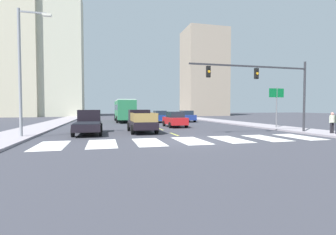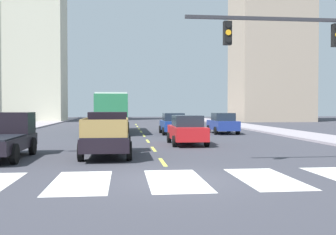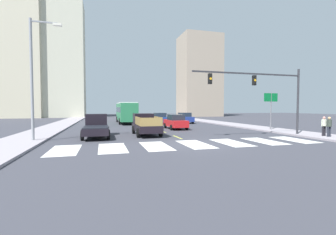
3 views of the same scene
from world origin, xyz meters
TOP-DOWN VIEW (x-y plane):
  - ground_plane at (0.00, 0.00)m, footprint 160.00×160.00m
  - sidewalk_right at (12.04, 18.00)m, footprint 3.51×110.00m
  - sidewalk_left at (-12.04, 18.00)m, footprint 3.51×110.00m
  - crosswalk_stripe_0 at (-8.39, 0.00)m, footprint 1.70×3.86m
  - crosswalk_stripe_1 at (-5.59, 0.00)m, footprint 1.70×3.86m
  - crosswalk_stripe_2 at (-2.80, 0.00)m, footprint 1.70×3.86m
  - crosswalk_stripe_3 at (0.00, 0.00)m, footprint 1.70×3.86m
  - crosswalk_stripe_4 at (2.80, 0.00)m, footprint 1.70×3.86m
  - crosswalk_stripe_5 at (5.59, 0.00)m, footprint 1.70×3.86m
  - crosswalk_stripe_6 at (8.39, 0.00)m, footprint 1.70×3.86m
  - lane_dash_0 at (0.00, 4.00)m, footprint 0.16×2.40m
  - lane_dash_1 at (0.00, 9.00)m, footprint 0.16×2.40m
  - lane_dash_2 at (0.00, 14.00)m, footprint 0.16×2.40m
  - lane_dash_3 at (0.00, 19.00)m, footprint 0.16×2.40m
  - lane_dash_4 at (0.00, 24.00)m, footprint 0.16×2.40m
  - lane_dash_5 at (0.00, 29.00)m, footprint 0.16×2.40m
  - lane_dash_6 at (0.00, 34.00)m, footprint 0.16×2.40m
  - lane_dash_7 at (0.00, 39.00)m, footprint 0.16×2.40m
  - pickup_stakebed at (-2.31, 6.62)m, footprint 2.18×5.20m
  - pickup_dark at (-6.71, 6.09)m, footprint 2.18×5.20m
  - city_bus at (-2.49, 23.33)m, footprint 2.72×10.80m
  - sedan_near_right at (2.45, 20.47)m, footprint 2.02×4.40m
  - sedan_far at (2.14, 11.27)m, footprint 2.02×4.40m
  - sedan_near_left at (6.64, 20.71)m, footprint 2.02×4.40m
  - traffic_signal_gantry at (7.49, 2.21)m, footprint 10.36×0.27m
  - direction_sign_green at (11.51, 6.49)m, footprint 1.70×0.12m
  - streetlight_left at (-10.96, 4.19)m, footprint 2.20×0.28m
  - pedestrian_waiting at (11.71, -0.19)m, footprint 0.53×0.34m
  - pedestrian_walking at (11.79, 0.34)m, footprint 0.53×0.34m
  - tower_tall_centre at (21.47, 49.35)m, footprint 11.19×9.55m
  - block_mid_left at (-15.69, 51.48)m, footprint 10.08×7.43m
  - block_mid_right at (-24.91, 52.10)m, footprint 9.24×10.89m

SIDE VIEW (x-z plane):
  - ground_plane at x=0.00m, z-range 0.00..0.00m
  - lane_dash_0 at x=0.00m, z-range 0.00..0.01m
  - lane_dash_1 at x=0.00m, z-range 0.00..0.01m
  - lane_dash_2 at x=0.00m, z-range 0.00..0.01m
  - lane_dash_3 at x=0.00m, z-range 0.00..0.01m
  - lane_dash_4 at x=0.00m, z-range 0.00..0.01m
  - lane_dash_5 at x=0.00m, z-range 0.00..0.01m
  - lane_dash_6 at x=0.00m, z-range 0.00..0.01m
  - lane_dash_7 at x=0.00m, z-range 0.00..0.01m
  - crosswalk_stripe_0 at x=-8.39m, z-range 0.00..0.01m
  - crosswalk_stripe_1 at x=-5.59m, z-range 0.00..0.01m
  - crosswalk_stripe_2 at x=-2.80m, z-range 0.00..0.01m
  - crosswalk_stripe_3 at x=0.00m, z-range 0.00..0.01m
  - crosswalk_stripe_4 at x=2.80m, z-range 0.00..0.01m
  - crosswalk_stripe_5 at x=5.59m, z-range 0.00..0.01m
  - crosswalk_stripe_6 at x=8.39m, z-range 0.00..0.01m
  - sidewalk_right at x=12.04m, z-range 0.00..0.15m
  - sidewalk_left at x=-12.04m, z-range 0.00..0.15m
  - sedan_near_right at x=2.45m, z-range 0.00..1.72m
  - sedan_far at x=2.14m, z-range 0.00..1.72m
  - sedan_near_left at x=6.64m, z-range 0.00..1.72m
  - pickup_dark at x=-6.71m, z-range -0.06..1.90m
  - pickup_stakebed at x=-2.31m, z-range -0.04..1.92m
  - pedestrian_waiting at x=11.71m, z-range 0.30..1.94m
  - pedestrian_walking at x=11.79m, z-range 0.30..1.94m
  - city_bus at x=-2.49m, z-range 0.29..3.61m
  - direction_sign_green at x=11.51m, z-range 0.93..5.13m
  - traffic_signal_gantry at x=7.49m, z-range 1.25..7.25m
  - streetlight_left at x=-10.96m, z-range 0.47..9.47m
  - tower_tall_centre at x=21.47m, z-range 0.00..23.56m
  - block_mid_left at x=-15.69m, z-range 0.00..29.49m
  - block_mid_right at x=-24.91m, z-range 0.00..33.04m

